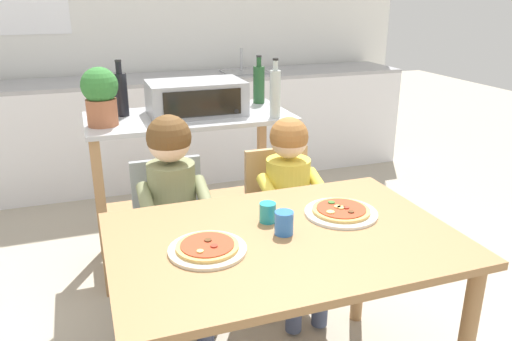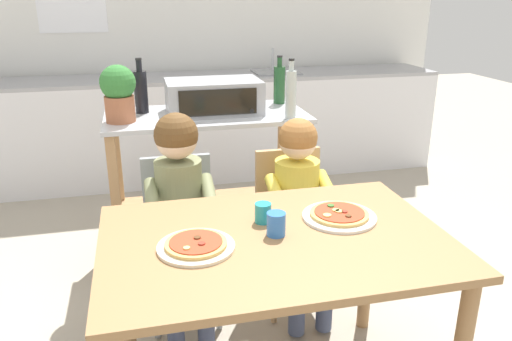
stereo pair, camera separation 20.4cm
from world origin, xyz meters
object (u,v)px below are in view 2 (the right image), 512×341
Objects in this scene: bottle_slim_sauce at (141,91)px; drinking_cup_teal at (263,213)px; kitchen_island_cart at (208,163)px; bottle_dark_olive_oil at (279,84)px; toaster_oven at (214,97)px; potted_herb_plant at (118,92)px; pizza_plate_cream at (196,245)px; dining_chair_right at (292,217)px; child_in_yellow_shirt at (300,195)px; dining_chair_left at (180,227)px; drinking_cup_blue at (276,224)px; pizza_plate_white at (339,215)px; bottle_squat_spirits at (291,93)px; dining_table at (275,262)px; child_in_olive_shirt at (180,197)px.

drinking_cup_teal is at bearing -71.54° from bottle_slim_sauce.
bottle_dark_olive_oil is (0.49, 0.17, 0.43)m from kitchen_island_cart.
bottle_slim_sauce is (-0.41, 0.10, 0.03)m from toaster_oven.
toaster_oven is 1.75× the size of potted_herb_plant.
pizza_plate_cream is at bearing -101.80° from toaster_oven.
child_in_yellow_shirt reaches higher than dining_chair_right.
kitchen_island_cart is at bearing 117.33° from child_in_yellow_shirt.
pizza_plate_cream is (-0.00, -0.73, 0.28)m from dining_chair_left.
pizza_plate_cream is at bearing -78.03° from potted_herb_plant.
drinking_cup_blue is at bearing -80.25° from drinking_cup_teal.
pizza_plate_white is at bearing -73.07° from kitchen_island_cart.
bottle_slim_sauce is 0.31× the size of child_in_yellow_shirt.
toaster_oven is at bearing 64.24° from dining_chair_left.
potted_herb_plant is (-0.91, 0.14, 0.02)m from bottle_squat_spirits.
dining_chair_right is 3.00× the size of pizza_plate_cream.
bottle_squat_spirits is at bearing 66.98° from drinking_cup_teal.
pizza_plate_white is (-0.08, -0.94, -0.30)m from bottle_squat_spirits.
drinking_cup_blue is at bearing -72.26° from bottle_slim_sauce.
toaster_oven is 1.86× the size of pizza_plate_white.
kitchen_island_cart is 2.14× the size of toaster_oven.
bottle_squat_spirits is 1.05× the size of bottle_slim_sauce.
child_in_yellow_shirt is at bearing 89.98° from pizza_plate_white.
pizza_plate_white is (0.58, 0.12, 0.00)m from pizza_plate_cream.
drinking_cup_teal is at bearing -108.36° from bottle_dark_olive_oil.
dining_chair_left is at bearing -61.35° from potted_herb_plant.
bottle_squat_spirits is 1.11m from drinking_cup_blue.
potted_herb_plant is 1.13× the size of pizza_plate_cream.
pizza_plate_white is (0.29, 0.09, 0.12)m from dining_table.
bottle_slim_sauce is 1.13m from dining_chair_right.
child_in_yellow_shirt is at bearing -48.17° from bottle_slim_sauce.
bottle_squat_spirits is at bearing 33.44° from child_in_olive_shirt.
bottle_slim_sauce is 1.14m from child_in_yellow_shirt.
dining_chair_left reaches higher than pizza_plate_cream.
potted_herb_plant is 0.80m from dining_chair_left.
potted_herb_plant is at bearing -165.06° from bottle_dark_olive_oil.
dining_table is at bearing -117.45° from drinking_cup_blue.
dining_table is at bearing -65.14° from potted_herb_plant.
dining_table is 0.66m from child_in_olive_shirt.
child_in_yellow_shirt reaches higher than kitchen_island_cart.
pizza_plate_cream is at bearing -168.70° from pizza_plate_white.
drinking_cup_teal is (0.01, -1.14, -0.23)m from toaster_oven.
bottle_dark_olive_oil is at bearing 73.68° from dining_table.
dining_table is (-0.37, -1.03, -0.42)m from bottle_squat_spirits.
pizza_plate_white is 0.29m from drinking_cup_blue.
dining_table is 0.77m from dining_chair_right.
child_in_yellow_shirt reaches higher than pizza_plate_cream.
child_in_olive_shirt reaches higher than pizza_plate_white.
child_in_yellow_shirt is at bearing 45.81° from pizza_plate_cream.
bottle_dark_olive_oil reaches higher than kitchen_island_cart.
kitchen_island_cart is at bearing 80.15° from pizza_plate_cream.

